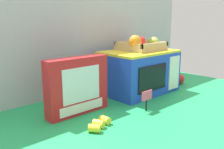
% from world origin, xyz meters
% --- Properties ---
extents(ground_plane, '(1.70, 1.70, 0.00)m').
position_xyz_m(ground_plane, '(0.00, 0.00, 0.00)').
color(ground_plane, '#219E54').
rests_on(ground_plane, ground).
extents(display_back_panel, '(1.61, 0.03, 0.72)m').
position_xyz_m(display_back_panel, '(0.00, 0.25, 0.36)').
color(display_back_panel, '#B7BABF').
rests_on(display_back_panel, ground).
extents(toy_microwave, '(0.44, 0.29, 0.25)m').
position_xyz_m(toy_microwave, '(0.18, 0.01, 0.12)').
color(toy_microwave, blue).
rests_on(toy_microwave, ground).
extents(food_groups_crate, '(0.26, 0.22, 0.09)m').
position_xyz_m(food_groups_crate, '(0.20, 0.02, 0.27)').
color(food_groups_crate, tan).
rests_on(food_groups_crate, toy_microwave).
extents(cookie_set_box, '(0.31, 0.07, 0.26)m').
position_xyz_m(cookie_set_box, '(-0.29, -0.03, 0.13)').
color(cookie_set_box, red).
rests_on(cookie_set_box, ground).
extents(price_sign, '(0.07, 0.01, 0.10)m').
position_xyz_m(price_sign, '(-0.04, -0.23, 0.07)').
color(price_sign, black).
rests_on(price_sign, ground).
extents(loose_toy_banana, '(0.13, 0.08, 0.03)m').
position_xyz_m(loose_toy_banana, '(-0.32, -0.22, 0.02)').
color(loose_toy_banana, yellow).
rests_on(loose_toy_banana, ground).
extents(loose_toy_apple, '(0.07, 0.07, 0.07)m').
position_xyz_m(loose_toy_apple, '(0.51, -0.06, 0.03)').
color(loose_toy_apple, red).
rests_on(loose_toy_apple, ground).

